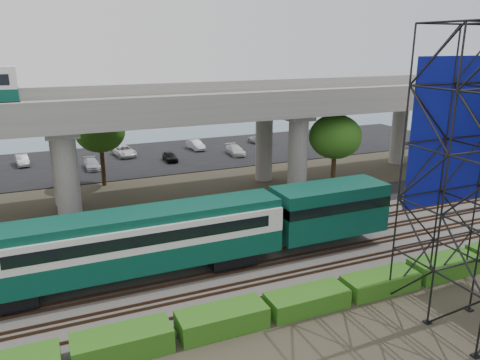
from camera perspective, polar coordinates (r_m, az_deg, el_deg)
name	(u,v)px	position (r m, az deg, el deg)	size (l,w,h in m)	color
ground	(257,277)	(29.85, 2.08, -11.76)	(140.00, 140.00, 0.00)	#474233
ballast_bed	(244,263)	(31.42, 0.50, -10.03)	(90.00, 12.00, 0.20)	slate
service_road	(202,220)	(38.71, -4.61, -4.93)	(90.00, 5.00, 0.08)	black
parking_lot	(142,158)	(60.49, -11.85, 2.62)	(90.00, 18.00, 0.08)	black
harbor_water	(115,130)	(81.76, -15.05, 5.92)	(140.00, 40.00, 0.03)	#456572
rail_tracks	(244,260)	(31.34, 0.50, -9.74)	(90.00, 9.52, 0.16)	#472D1E
commuter_train	(162,237)	(28.69, -9.45, -6.82)	(29.30, 3.06, 4.30)	black
overpass	(165,113)	(41.39, -9.16, 8.04)	(80.00, 12.00, 12.40)	#9E9B93
hedge_strip	(307,299)	(26.72, 8.19, -14.19)	(34.60, 1.80, 1.20)	#2A5914
trees	(128,146)	(41.34, -13.50, 4.06)	(40.94, 16.94, 7.69)	#382314
parked_cars	(148,153)	(60.29, -11.13, 3.24)	(38.08, 9.61, 1.30)	silver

